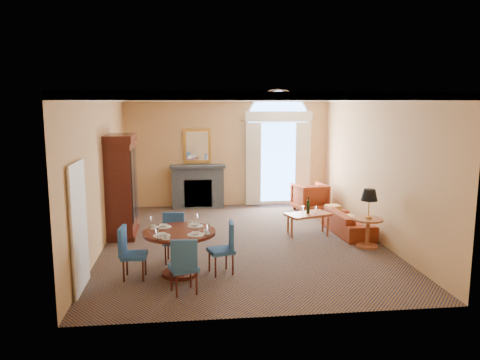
{
  "coord_description": "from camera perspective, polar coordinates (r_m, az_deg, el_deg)",
  "views": [
    {
      "loc": [
        -1.19,
        -9.99,
        3.05
      ],
      "look_at": [
        0.0,
        0.5,
        1.3
      ],
      "focal_mm": 35.0,
      "sensor_mm": 36.0,
      "label": 1
    }
  ],
  "objects": [
    {
      "name": "dining_chair_east",
      "position": [
        8.48,
        -1.73,
        -7.83
      ],
      "size": [
        0.52,
        0.52,
        0.94
      ],
      "rotation": [
        0.0,
        0.0,
        1.86
      ],
      "color": "navy",
      "rests_on": "ground"
    },
    {
      "name": "dining_table",
      "position": [
        8.42,
        -7.39,
        -7.59
      ],
      "size": [
        1.29,
        1.29,
        1.01
      ],
      "color": "#37120C",
      "rests_on": "ground"
    },
    {
      "name": "ground",
      "position": [
        10.51,
        0.31,
        -7.45
      ],
      "size": [
        7.5,
        7.5,
        0.0
      ],
      "primitive_type": "plane",
      "color": "#101C34",
      "rests_on": "ground"
    },
    {
      "name": "armoire",
      "position": [
        11.05,
        -14.33,
        -0.9
      ],
      "size": [
        0.67,
        1.19,
        2.34
      ],
      "color": "#37120C",
      "rests_on": "ground"
    },
    {
      "name": "coffee_table",
      "position": [
        11.01,
        8.28,
        -4.23
      ],
      "size": [
        1.13,
        0.85,
        0.9
      ],
      "rotation": [
        0.0,
        0.0,
        0.33
      ],
      "color": "#A45531",
      "rests_on": "ground"
    },
    {
      "name": "armchair",
      "position": [
        13.45,
        8.51,
        -2.07
      ],
      "size": [
        1.01,
        1.03,
        0.8
      ],
      "primitive_type": "imported",
      "rotation": [
        0.0,
        0.0,
        3.34
      ],
      "color": "maroon",
      "rests_on": "ground"
    },
    {
      "name": "room_envelope",
      "position": [
        10.74,
        -0.24,
        6.53
      ],
      "size": [
        6.04,
        7.52,
        3.45
      ],
      "color": "tan",
      "rests_on": "ground"
    },
    {
      "name": "dining_chair_south",
      "position": [
        7.59,
        -6.86,
        -9.99
      ],
      "size": [
        0.52,
        0.52,
        0.94
      ],
      "rotation": [
        0.0,
        0.0,
        0.28
      ],
      "color": "navy",
      "rests_on": "ground"
    },
    {
      "name": "sofa",
      "position": [
        11.36,
        13.01,
        -5.05
      ],
      "size": [
        0.82,
        1.82,
        0.52
      ],
      "primitive_type": "imported",
      "rotation": [
        0.0,
        0.0,
        1.64
      ],
      "color": "maroon",
      "rests_on": "ground"
    },
    {
      "name": "dining_chair_west",
      "position": [
        8.42,
        -13.41,
        -8.21
      ],
      "size": [
        0.46,
        0.45,
        0.94
      ],
      "rotation": [
        0.0,
        0.0,
        -1.62
      ],
      "color": "navy",
      "rests_on": "ground"
    },
    {
      "name": "side_table",
      "position": [
        10.27,
        15.4,
        -3.72
      ],
      "size": [
        0.63,
        0.63,
        1.23
      ],
      "color": "#A45531",
      "rests_on": "ground"
    },
    {
      "name": "dining_chair_north",
      "position": [
        9.2,
        -8.0,
        -6.53
      ],
      "size": [
        0.47,
        0.48,
        0.94
      ],
      "rotation": [
        0.0,
        0.0,
        3.03
      ],
      "color": "navy",
      "rests_on": "ground"
    }
  ]
}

